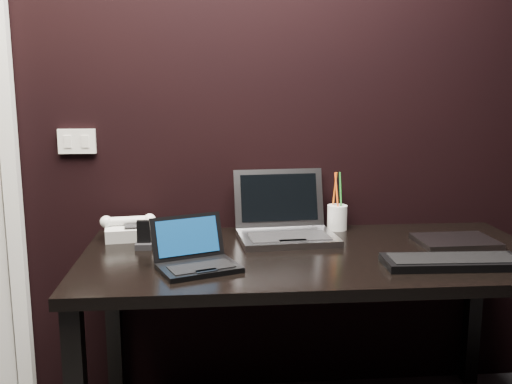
{
  "coord_description": "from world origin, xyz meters",
  "views": [
    {
      "loc": [
        -0.09,
        -0.6,
        1.34
      ],
      "look_at": [
        0.08,
        1.35,
        0.98
      ],
      "focal_mm": 40.0,
      "sensor_mm": 36.0,
      "label": 1
    }
  ],
  "objects": [
    {
      "name": "wall_back",
      "position": [
        0.0,
        1.8,
        1.3
      ],
      "size": [
        4.0,
        0.0,
        4.0
      ],
      "primitive_type": "plane",
      "rotation": [
        1.57,
        0.0,
        0.0
      ],
      "color": "black",
      "rests_on": "ground"
    },
    {
      "name": "wall_switch",
      "position": [
        -0.62,
        1.79,
        1.12
      ],
      "size": [
        0.15,
        0.02,
        0.1
      ],
      "color": "silver",
      "rests_on": "wall_back"
    },
    {
      "name": "desk",
      "position": [
        0.3,
        1.4,
        0.66
      ],
      "size": [
        1.7,
        0.8,
        0.74
      ],
      "color": "black",
      "rests_on": "ground"
    },
    {
      "name": "netbook",
      "position": [
        -0.13,
        1.25,
        0.77
      ],
      "size": [
        0.32,
        0.3,
        0.16
      ],
      "color": "black",
      "rests_on": "desk"
    },
    {
      "name": "silver_laptop",
      "position": [
        0.22,
        1.61,
        0.79
      ],
      "size": [
        0.4,
        0.37,
        0.26
      ],
      "color": "#9D9DA3",
      "rests_on": "desk"
    },
    {
      "name": "ext_keyboard",
      "position": [
        0.74,
        1.2,
        0.75
      ],
      "size": [
        0.48,
        0.18,
        0.03
      ],
      "color": "black",
      "rests_on": "desk"
    },
    {
      "name": "closed_laptop",
      "position": [
        0.87,
        1.47,
        0.75
      ],
      "size": [
        0.3,
        0.22,
        0.02
      ],
      "color": "gray",
      "rests_on": "desk"
    },
    {
      "name": "desk_phone",
      "position": [
        -0.41,
        1.66,
        0.78
      ],
      "size": [
        0.22,
        0.19,
        0.11
      ],
      "color": "silver",
      "rests_on": "desk"
    },
    {
      "name": "mobile_phone",
      "position": [
        -0.33,
        1.51,
        0.78
      ],
      "size": [
        0.06,
        0.05,
        0.11
      ],
      "color": "black",
      "rests_on": "desk"
    },
    {
      "name": "pen_cup",
      "position": [
        0.46,
        1.73,
        0.8
      ],
      "size": [
        0.09,
        0.09,
        0.25
      ],
      "color": "white",
      "rests_on": "desk"
    }
  ]
}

